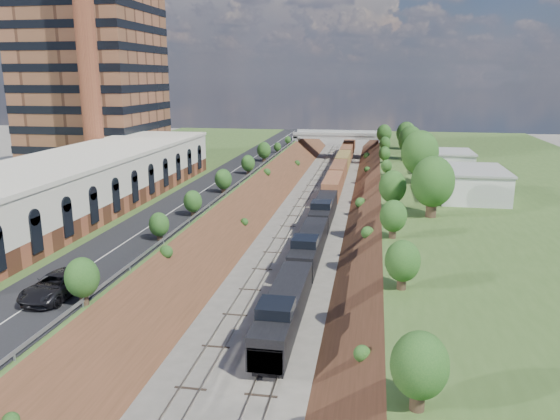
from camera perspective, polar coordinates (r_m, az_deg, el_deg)
The scene contains 18 objects.
platform_left at distance 99.52m, azimuth -15.83°, elevation 1.99°, with size 44.00×180.00×5.00m, color #3C5824.
platform_right at distance 92.78m, azimuth 24.11°, elevation 0.47°, with size 44.00×180.00×5.00m, color #3C5824.
embankment_left at distance 92.78m, azimuth -3.37°, elevation 0.08°, with size 7.07×180.00×7.07m, color brown.
embankment_right at distance 90.42m, azimuth 10.33°, elevation -0.49°, with size 7.07×180.00×7.07m, color brown.
rail_left_track at distance 91.24m, azimuth 1.77°, elevation -0.08°, with size 1.58×180.00×0.18m, color gray.
rail_right_track at distance 90.68m, azimuth 5.03°, elevation -0.21°, with size 1.58×180.00×0.18m, color gray.
road at distance 92.84m, azimuth -6.12°, elevation 3.23°, with size 8.00×180.00×0.10m, color black.
guardrail at distance 91.53m, azimuth -3.69°, elevation 3.44°, with size 0.10×171.00×0.70m.
commercial_building at distance 77.00m, azimuth -19.74°, elevation 2.92°, with size 14.30×62.30×7.00m.
highrise_tower at distance 113.83m, azimuth -19.43°, elevation 18.56°, with size 22.00×22.00×53.90m.
smokestack at distance 95.48m, azimuth -19.48°, elevation 14.87°, with size 3.20×3.20×40.00m, color brown.
overpass at distance 150.99m, azimuth 6.14°, elevation 7.24°, with size 24.50×8.30×7.40m.
white_building_near at distance 82.24m, azimuth 19.30°, elevation 2.54°, with size 9.00×12.00×4.00m, color silver.
white_building_far at distance 103.67m, azimuth 17.14°, elevation 4.78°, with size 8.00×10.00×3.60m, color silver.
tree_right_large at distance 69.24m, azimuth 15.69°, elevation 2.82°, with size 5.25×5.25×7.61m.
tree_left_crest at distance 54.46m, azimuth -13.94°, elevation -2.52°, with size 2.45×2.45×3.55m.
freight_train at distance 105.38m, azimuth 5.80°, elevation 3.08°, with size 2.87×131.58×4.55m.
suv at distance 46.55m, azimuth -22.32°, elevation -7.29°, with size 3.10×6.72×1.87m, color black.
Camera 1 is at (9.82, -27.71, 21.96)m, focal length 35.00 mm.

